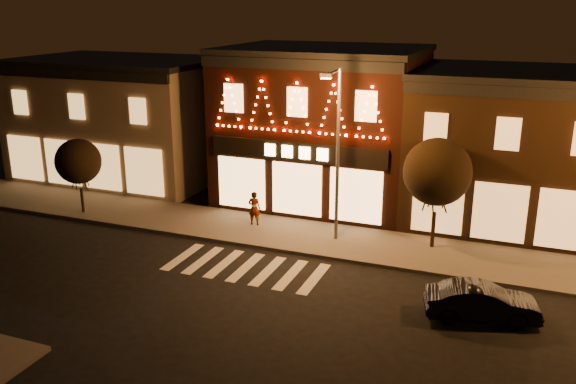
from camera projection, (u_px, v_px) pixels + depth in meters
The scene contains 10 objects.
ground at pixel (198, 311), 21.86m from camera, with size 120.00×120.00×0.00m, color black.
sidewalk_far at pixel (322, 239), 28.25m from camera, with size 44.00×4.00×0.15m, color #47423D.
building_left at pixel (123, 118), 37.76m from camera, with size 12.20×8.28×7.30m.
building_pulp at pixel (323, 125), 33.04m from camera, with size 10.20×8.34×8.30m.
building_right_a at pixel (509, 147), 29.84m from camera, with size 9.20×8.28×7.50m.
streetlamp_mid at pixel (336, 143), 26.59m from camera, with size 0.50×1.76×7.70m.
tree_left at pixel (78, 161), 30.88m from camera, with size 2.29×2.29×3.84m.
tree_right at pixel (437, 172), 26.18m from camera, with size 2.93×2.93×4.89m.
dark_sedan at pixel (482, 302), 21.10m from camera, with size 1.34×3.85×1.27m, color black.
pedestrian at pixel (254, 208), 29.63m from camera, with size 0.61×0.40×1.67m, color gray.
Camera 1 is at (10.20, -17.07, 10.53)m, focal length 38.29 mm.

